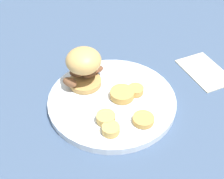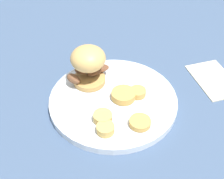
{
  "view_description": "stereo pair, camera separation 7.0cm",
  "coord_description": "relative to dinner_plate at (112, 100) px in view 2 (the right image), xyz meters",
  "views": [
    {
      "loc": [
        -0.52,
        0.07,
        0.51
      ],
      "look_at": [
        0.0,
        0.0,
        0.04
      ],
      "focal_mm": 50.0,
      "sensor_mm": 36.0,
      "label": 1
    },
    {
      "loc": [
        -0.52,
        -0.0,
        0.51
      ],
      "look_at": [
        0.0,
        0.0,
        0.04
      ],
      "focal_mm": 50.0,
      "sensor_mm": 36.0,
      "label": 2
    }
  ],
  "objects": [
    {
      "name": "dinner_plate",
      "position": [
        0.0,
        0.0,
        0.0
      ],
      "size": [
        0.3,
        0.3,
        0.02
      ],
      "color": "white",
      "rests_on": "ground_plane"
    },
    {
      "name": "napkin",
      "position": [
        0.09,
        -0.26,
        -0.01
      ],
      "size": [
        0.16,
        0.13,
        0.01
      ],
      "primitive_type": "cube",
      "rotation": [
        0.0,
        0.0,
        0.3
      ],
      "color": "beige",
      "rests_on": "ground_plane"
    },
    {
      "name": "potato_round_4",
      "position": [
        -0.1,
        0.02,
        0.02
      ],
      "size": [
        0.04,
        0.04,
        0.02
      ],
      "primitive_type": "cylinder",
      "color": "tan",
      "rests_on": "dinner_plate"
    },
    {
      "name": "potato_round_0",
      "position": [
        0.01,
        -0.06,
        0.02
      ],
      "size": [
        0.04,
        0.04,
        0.02
      ],
      "primitive_type": "cylinder",
      "color": "tan",
      "rests_on": "dinner_plate"
    },
    {
      "name": "sandwich",
      "position": [
        0.06,
        0.06,
        0.06
      ],
      "size": [
        0.09,
        0.11,
        0.1
      ],
      "color": "tan",
      "rests_on": "dinner_plate"
    },
    {
      "name": "ground_plane",
      "position": [
        0.0,
        0.0,
        -0.01
      ],
      "size": [
        4.0,
        4.0,
        0.0
      ],
      "primitive_type": "plane",
      "color": "#3D5170"
    },
    {
      "name": "potato_round_2",
      "position": [
        0.0,
        -0.02,
        0.02
      ],
      "size": [
        0.06,
        0.06,
        0.02
      ],
      "primitive_type": "cylinder",
      "color": "tan",
      "rests_on": "dinner_plate"
    },
    {
      "name": "potato_round_3",
      "position": [
        -0.08,
        -0.06,
        0.01
      ],
      "size": [
        0.05,
        0.05,
        0.01
      ],
      "primitive_type": "cylinder",
      "color": "tan",
      "rests_on": "dinner_plate"
    },
    {
      "name": "potato_round_1",
      "position": [
        -0.07,
        0.02,
        0.02
      ],
      "size": [
        0.04,
        0.04,
        0.02
      ],
      "primitive_type": "cylinder",
      "color": "tan",
      "rests_on": "dinner_plate"
    }
  ]
}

